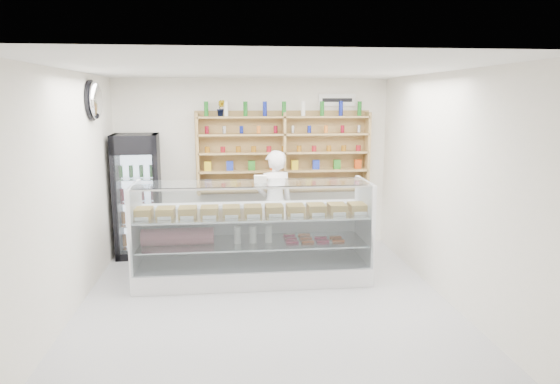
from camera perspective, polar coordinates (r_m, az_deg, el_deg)
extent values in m
plane|color=#ADACB1|center=(6.31, -1.68, -12.46)|extent=(5.00, 5.00, 0.00)
plane|color=white|center=(5.81, -1.84, 13.85)|extent=(5.00, 5.00, 0.00)
plane|color=white|center=(8.37, -3.07, 3.24)|extent=(4.50, 0.00, 4.50)
plane|color=white|center=(3.48, 1.43, -7.29)|extent=(4.50, 0.00, 4.50)
plane|color=white|center=(6.16, -23.13, -0.27)|extent=(0.00, 5.00, 5.00)
plane|color=white|center=(6.47, 18.53, 0.53)|extent=(0.00, 5.00, 5.00)
cube|color=white|center=(6.99, -3.09, -8.95)|extent=(3.16, 0.90, 0.26)
cube|color=white|center=(7.25, -3.30, -4.40)|extent=(3.16, 0.05, 0.66)
cube|color=silver|center=(6.87, -3.12, -5.76)|extent=(3.03, 0.79, 0.02)
cube|color=silver|center=(6.77, -3.15, -2.59)|extent=(3.10, 0.82, 0.02)
cube|color=silver|center=(6.38, -2.94, -4.44)|extent=(3.10, 0.13, 1.10)
cube|color=silver|center=(6.63, -3.17, 1.03)|extent=(3.10, 0.63, 0.01)
imported|color=white|center=(7.87, -0.64, -1.33)|extent=(0.70, 0.56, 1.69)
cube|color=black|center=(8.19, -15.94, -0.39)|extent=(0.74, 0.72, 1.93)
cube|color=#2D0436|center=(7.77, -16.78, 5.12)|extent=(0.68, 0.07, 0.27)
cube|color=silver|center=(7.89, -16.46, -1.47)|extent=(0.58, 0.05, 1.53)
cube|color=tan|center=(8.19, -9.35, 4.29)|extent=(0.04, 0.28, 1.33)
cube|color=tan|center=(8.23, 0.46, 4.46)|extent=(0.04, 0.28, 1.33)
cube|color=tan|center=(8.50, 9.91, 4.50)|extent=(0.04, 0.28, 1.33)
cube|color=tan|center=(8.31, 0.46, 0.41)|extent=(2.80, 0.28, 0.03)
cube|color=tan|center=(8.26, 0.46, 2.46)|extent=(2.80, 0.28, 0.03)
cube|color=tan|center=(8.23, 0.46, 4.53)|extent=(2.80, 0.28, 0.03)
cube|color=tan|center=(8.20, 0.47, 6.61)|extent=(2.80, 0.28, 0.03)
cube|color=tan|center=(8.19, 0.47, 8.57)|extent=(2.80, 0.28, 0.03)
imported|color=#1E6626|center=(8.13, -6.75, 9.50)|extent=(0.17, 0.16, 0.26)
ellipsoid|color=silver|center=(7.20, -20.35, 9.79)|extent=(0.15, 0.50, 0.50)
cube|color=white|center=(8.46, 6.54, 10.40)|extent=(0.62, 0.03, 0.20)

